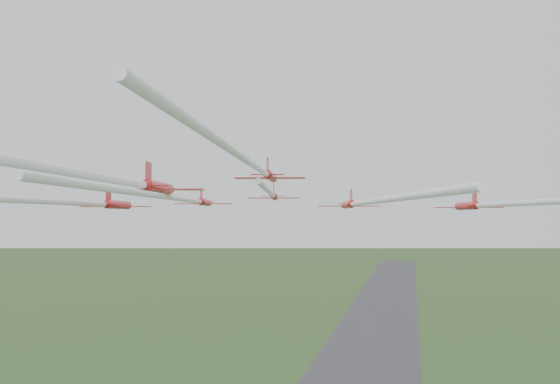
% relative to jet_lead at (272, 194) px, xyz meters
% --- Properties ---
extents(runway, '(38.00, 900.00, 0.04)m').
position_rel_jet_lead_xyz_m(runway, '(3.68, 198.36, -55.44)').
color(runway, '#373739').
rests_on(runway, ground).
extents(jet_lead, '(13.53, 53.22, 2.59)m').
position_rel_jet_lead_xyz_m(jet_lead, '(0.00, 0.00, 0.00)').
color(jet_lead, red).
extents(jet_row2_left, '(15.96, 66.45, 2.47)m').
position_rel_jet_lead_xyz_m(jet_row2_left, '(-5.98, -20.65, -1.20)').
color(jet_row2_left, red).
extents(jet_row2_right, '(17.38, 61.37, 2.62)m').
position_rel_jet_lead_xyz_m(jet_row2_right, '(14.62, -14.45, -1.54)').
color(jet_row2_right, red).
extents(jet_row3_left, '(12.09, 56.52, 2.51)m').
position_rel_jet_lead_xyz_m(jet_row3_left, '(-13.59, -31.34, -1.80)').
color(jet_row3_left, red).
extents(jet_row3_mid, '(12.34, 62.98, 2.63)m').
position_rel_jet_lead_xyz_m(jet_row3_mid, '(4.83, -28.72, 1.77)').
color(jet_row3_mid, red).
extents(jet_row3_right, '(13.46, 53.82, 2.43)m').
position_rel_jet_lead_xyz_m(jet_row3_right, '(29.22, -21.56, -1.92)').
color(jet_row3_right, red).
extents(jet_row4_left, '(12.05, 50.73, 2.85)m').
position_rel_jet_lead_xyz_m(jet_row4_left, '(-3.57, -39.88, -0.25)').
color(jet_row4_left, red).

